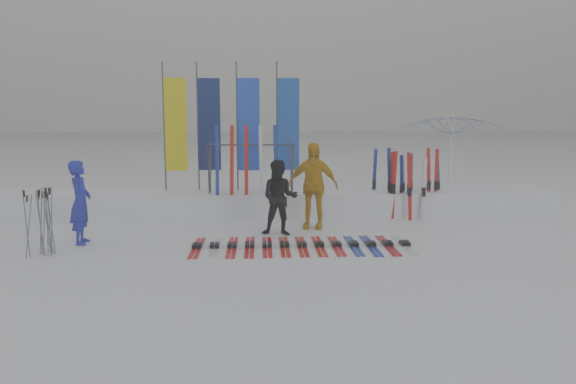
{
  "coord_description": "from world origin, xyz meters",
  "views": [
    {
      "loc": [
        -0.35,
        -9.4,
        2.61
      ],
      "look_at": [
        0.2,
        1.6,
        1.0
      ],
      "focal_mm": 35.0,
      "sensor_mm": 36.0,
      "label": 1
    }
  ],
  "objects": [
    {
      "name": "feather_flags",
      "position": [
        -1.11,
        4.82,
        2.24
      ],
      "size": [
        3.4,
        0.16,
        3.2
      ],
      "color": "#383A3F",
      "rests_on": "ground"
    },
    {
      "name": "ski_row",
      "position": [
        0.45,
        1.12,
        0.04
      ],
      "size": [
        4.19,
        1.69,
        0.07
      ],
      "color": "#B60E13",
      "rests_on": "ground"
    },
    {
      "name": "upright_skis",
      "position": [
        3.26,
        4.16,
        0.79
      ],
      "size": [
        1.71,
        1.19,
        1.7
      ],
      "color": "red",
      "rests_on": "ground"
    },
    {
      "name": "tent_canopy",
      "position": [
        4.77,
        5.26,
        1.28
      ],
      "size": [
        3.36,
        3.4,
        2.57
      ],
      "primitive_type": "imported",
      "rotation": [
        0.0,
        0.0,
        0.22
      ],
      "color": "white",
      "rests_on": "ground"
    },
    {
      "name": "person_yellow",
      "position": [
        0.81,
        2.86,
        0.96
      ],
      "size": [
        1.2,
        0.73,
        1.91
      ],
      "primitive_type": "imported",
      "rotation": [
        0.0,
        0.0,
        -0.25
      ],
      "color": "gold",
      "rests_on": "ground"
    },
    {
      "name": "person_blue",
      "position": [
        -3.87,
        1.61,
        0.82
      ],
      "size": [
        0.45,
        0.64,
        1.65
      ],
      "primitive_type": "imported",
      "rotation": [
        0.0,
        0.0,
        1.67
      ],
      "color": "#1C24A8",
      "rests_on": "ground"
    },
    {
      "name": "ski_rack",
      "position": [
        -0.58,
        4.2,
        1.38
      ],
      "size": [
        2.04,
        0.8,
        1.23
      ],
      "color": "#383A3F",
      "rests_on": "ground"
    },
    {
      "name": "ground",
      "position": [
        0.0,
        0.0,
        0.0
      ],
      "size": [
        120.0,
        120.0,
        0.0
      ],
      "primitive_type": "plane",
      "color": "white",
      "rests_on": "ground"
    },
    {
      "name": "person_black",
      "position": [
        0.05,
        2.18,
        0.79
      ],
      "size": [
        0.84,
        0.7,
        1.58
      ],
      "primitive_type": "imported",
      "rotation": [
        0.0,
        0.0,
        -0.13
      ],
      "color": "black",
      "rests_on": "ground"
    },
    {
      "name": "snow_bank",
      "position": [
        0.0,
        4.6,
        0.3
      ],
      "size": [
        14.0,
        1.6,
        0.6
      ],
      "primitive_type": "cube",
      "color": "white",
      "rests_on": "ground"
    },
    {
      "name": "pole_cluster",
      "position": [
        -4.28,
        0.75,
        0.6
      ],
      "size": [
        0.44,
        0.55,
        1.25
      ],
      "color": "#595B60",
      "rests_on": "ground"
    }
  ]
}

